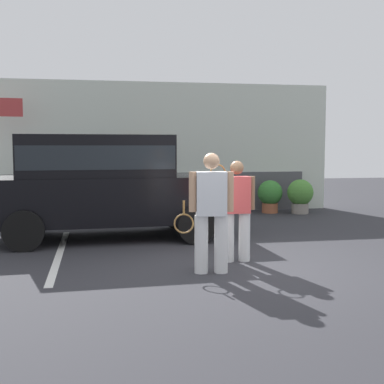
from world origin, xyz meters
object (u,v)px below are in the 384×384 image
tennis_player_man (211,211)px  potted_plant_secondary (300,195)px  potted_plant_by_porch (270,195)px  parked_suv (103,181)px  tennis_player_woman (236,209)px

tennis_player_man → potted_plant_secondary: bearing=-115.2°
potted_plant_by_porch → tennis_player_man: bearing=-116.1°
tennis_player_man → potted_plant_by_porch: (3.10, 6.31, -0.40)m
tennis_player_man → parked_suv: bearing=-57.2°
tennis_player_woman → potted_plant_secondary: 6.28m
parked_suv → potted_plant_by_porch: parked_suv is taller
tennis_player_woman → potted_plant_secondary: size_ratio=1.72×
tennis_player_woman → potted_plant_secondary: bearing=-121.6°
tennis_player_woman → potted_plant_by_porch: 6.20m
tennis_player_man → tennis_player_woman: 0.87m
potted_plant_by_porch → potted_plant_secondary: 0.82m
parked_suv → tennis_player_man: parked_suv is taller
tennis_player_man → tennis_player_woman: tennis_player_man is taller
tennis_player_woman → potted_plant_by_porch: tennis_player_woman is taller
tennis_player_woman → tennis_player_man: bearing=49.7°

